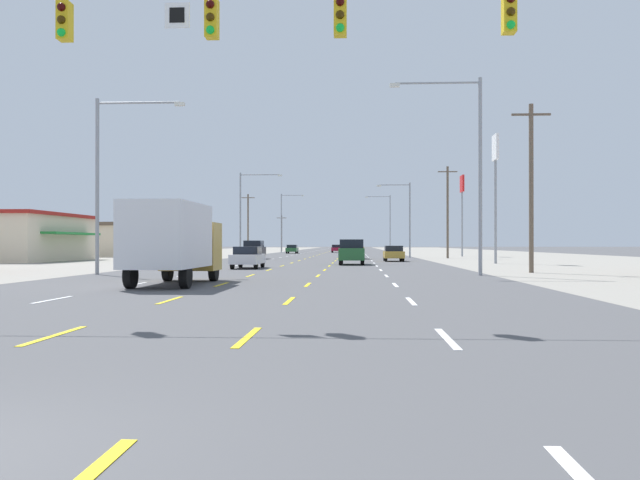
{
  "coord_description": "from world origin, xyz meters",
  "views": [
    {
      "loc": [
        3.65,
        -4.74,
        1.66
      ],
      "look_at": [
        -0.0,
        64.67,
        2.03
      ],
      "focal_mm": 37.52,
      "sensor_mm": 36.0,
      "label": 1
    }
  ],
  "objects_px": {
    "suv_inner_right_farther": "(355,249)",
    "streetlight_left_row_0": "(107,171)",
    "pole_sign_right_row_1": "(495,167)",
    "streetlight_right_row_2": "(388,219)",
    "streetlight_left_row_2": "(283,219)",
    "sedan_far_left_farthest": "(292,249)",
    "sedan_far_right_midfar": "(394,253)",
    "box_truck_inner_left_nearest": "(174,239)",
    "streetlight_left_row_1": "(245,208)",
    "streetlight_right_row_1": "(406,214)",
    "sedan_inner_left_near": "(248,257)",
    "suv_inner_right_mid": "(352,252)",
    "suv_far_left_far": "(254,249)",
    "streetlight_right_row_0": "(471,160)",
    "suv_inner_right_distant_b": "(354,247)",
    "pole_sign_right_row_2": "(462,194)",
    "sedan_center_turn_distant_a": "(337,248)"
  },
  "relations": [
    {
      "from": "suv_inner_right_mid",
      "to": "streetlight_right_row_2",
      "type": "xyz_separation_m",
      "value": [
        6.3,
        71.69,
        5.16
      ]
    },
    {
      "from": "suv_far_left_far",
      "to": "streetlight_left_row_1",
      "type": "relative_size",
      "value": 0.48
    },
    {
      "from": "streetlight_left_row_1",
      "to": "streetlight_right_row_2",
      "type": "distance_m",
      "value": 48.63
    },
    {
      "from": "streetlight_left_row_0",
      "to": "suv_inner_right_distant_b",
      "type": "bearing_deg",
      "value": 82.48
    },
    {
      "from": "sedan_inner_left_near",
      "to": "streetlight_right_row_1",
      "type": "bearing_deg",
      "value": 69.46
    },
    {
      "from": "streetlight_left_row_2",
      "to": "sedan_far_left_farthest",
      "type": "bearing_deg",
      "value": -77.54
    },
    {
      "from": "sedan_inner_left_near",
      "to": "streetlight_right_row_0",
      "type": "distance_m",
      "value": 16.96
    },
    {
      "from": "suv_inner_right_farther",
      "to": "streetlight_left_row_0",
      "type": "bearing_deg",
      "value": -109.5
    },
    {
      "from": "pole_sign_right_row_1",
      "to": "streetlight_right_row_2",
      "type": "distance_m",
      "value": 68.58
    },
    {
      "from": "streetlight_right_row_0",
      "to": "streetlight_left_row_2",
      "type": "distance_m",
      "value": 91.38
    },
    {
      "from": "streetlight_left_row_0",
      "to": "streetlight_left_row_1",
      "type": "bearing_deg",
      "value": 89.97
    },
    {
      "from": "suv_far_left_far",
      "to": "streetlight_left_row_2",
      "type": "relative_size",
      "value": 0.45
    },
    {
      "from": "streetlight_left_row_2",
      "to": "streetlight_right_row_2",
      "type": "relative_size",
      "value": 1.03
    },
    {
      "from": "streetlight_right_row_0",
      "to": "streetlight_left_row_2",
      "type": "height_order",
      "value": "streetlight_left_row_2"
    },
    {
      "from": "sedan_far_left_farthest",
      "to": "streetlight_right_row_0",
      "type": "bearing_deg",
      "value": -77.78
    },
    {
      "from": "suv_inner_right_mid",
      "to": "pole_sign_right_row_2",
      "type": "xyz_separation_m",
      "value": [
        14.05,
        34.12,
        7.01
      ]
    },
    {
      "from": "sedan_far_right_midfar",
      "to": "sedan_inner_left_near",
      "type": "bearing_deg",
      "value": -120.4
    },
    {
      "from": "suv_inner_right_mid",
      "to": "sedan_far_left_farthest",
      "type": "height_order",
      "value": "suv_inner_right_mid"
    },
    {
      "from": "streetlight_right_row_1",
      "to": "streetlight_right_row_2",
      "type": "bearing_deg",
      "value": 90.06
    },
    {
      "from": "suv_far_left_far",
      "to": "pole_sign_right_row_2",
      "type": "relative_size",
      "value": 0.47
    },
    {
      "from": "pole_sign_right_row_2",
      "to": "sedan_inner_left_near",
      "type": "bearing_deg",
      "value": -116.28
    },
    {
      "from": "sedan_far_right_midfar",
      "to": "streetlight_left_row_0",
      "type": "height_order",
      "value": "streetlight_left_row_0"
    },
    {
      "from": "suv_inner_right_farther",
      "to": "streetlight_left_row_0",
      "type": "relative_size",
      "value": 0.52
    },
    {
      "from": "sedan_inner_left_near",
      "to": "pole_sign_right_row_2",
      "type": "distance_m",
      "value": 47.88
    },
    {
      "from": "suv_inner_right_mid",
      "to": "suv_inner_right_distant_b",
      "type": "bearing_deg",
      "value": 89.92
    },
    {
      "from": "suv_inner_right_distant_b",
      "to": "streetlight_right_row_1",
      "type": "xyz_separation_m",
      "value": [
        6.23,
        -54.53,
        4.16
      ]
    },
    {
      "from": "box_truck_inner_left_nearest",
      "to": "sedan_inner_left_near",
      "type": "height_order",
      "value": "box_truck_inner_left_nearest"
    },
    {
      "from": "streetlight_left_row_1",
      "to": "suv_inner_right_distant_b",
      "type": "bearing_deg",
      "value": 76.51
    },
    {
      "from": "box_truck_inner_left_nearest",
      "to": "streetlight_left_row_1",
      "type": "bearing_deg",
      "value": 96.39
    },
    {
      "from": "suv_inner_right_mid",
      "to": "sedan_far_right_midfar",
      "type": "xyz_separation_m",
      "value": [
        3.87,
        10.05,
        -0.27
      ]
    },
    {
      "from": "sedan_far_left_farthest",
      "to": "sedan_far_right_midfar",
      "type": "bearing_deg",
      "value": -73.83
    },
    {
      "from": "sedan_inner_left_near",
      "to": "pole_sign_right_row_1",
      "type": "relative_size",
      "value": 0.42
    },
    {
      "from": "suv_inner_right_farther",
      "to": "sedan_inner_left_near",
      "type": "bearing_deg",
      "value": -104.27
    },
    {
      "from": "streetlight_left_row_0",
      "to": "streetlight_left_row_2",
      "type": "distance_m",
      "value": 89.3
    },
    {
      "from": "sedan_center_turn_distant_a",
      "to": "pole_sign_right_row_2",
      "type": "distance_m",
      "value": 40.28
    },
    {
      "from": "box_truck_inner_left_nearest",
      "to": "suv_far_left_far",
      "type": "distance_m",
      "value": 44.98
    },
    {
      "from": "sedan_far_right_midfar",
      "to": "suv_far_left_far",
      "type": "bearing_deg",
      "value": 149.49
    },
    {
      "from": "streetlight_left_row_0",
      "to": "box_truck_inner_left_nearest",
      "type": "bearing_deg",
      "value": -55.28
    },
    {
      "from": "sedan_far_right_midfar",
      "to": "streetlight_left_row_2",
      "type": "distance_m",
      "value": 64.18
    },
    {
      "from": "suv_inner_right_distant_b",
      "to": "pole_sign_right_row_2",
      "type": "height_order",
      "value": "pole_sign_right_row_2"
    },
    {
      "from": "suv_far_left_far",
      "to": "sedan_inner_left_near",
      "type": "bearing_deg",
      "value": -82.18
    },
    {
      "from": "sedan_far_right_midfar",
      "to": "suv_far_left_far",
      "type": "height_order",
      "value": "suv_far_left_far"
    },
    {
      "from": "sedan_far_right_midfar",
      "to": "suv_inner_right_farther",
      "type": "relative_size",
      "value": 0.92
    },
    {
      "from": "sedan_far_left_farthest",
      "to": "suv_inner_right_mid",
      "type": "bearing_deg",
      "value": -80.09
    },
    {
      "from": "sedan_far_left_farthest",
      "to": "streetlight_right_row_2",
      "type": "bearing_deg",
      "value": 37.82
    },
    {
      "from": "box_truck_inner_left_nearest",
      "to": "suv_inner_right_farther",
      "type": "relative_size",
      "value": 1.47
    },
    {
      "from": "sedan_inner_left_near",
      "to": "streetlight_right_row_2",
      "type": "xyz_separation_m",
      "value": [
        13.2,
        79.99,
        5.43
      ]
    },
    {
      "from": "sedan_far_left_farthest",
      "to": "streetlight_left_row_2",
      "type": "height_order",
      "value": "streetlight_left_row_2"
    },
    {
      "from": "suv_far_left_far",
      "to": "streetlight_left_row_1",
      "type": "distance_m",
      "value": 10.1
    },
    {
      "from": "sedan_far_right_midfar",
      "to": "streetlight_right_row_0",
      "type": "distance_m",
      "value": 28.26
    }
  ]
}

